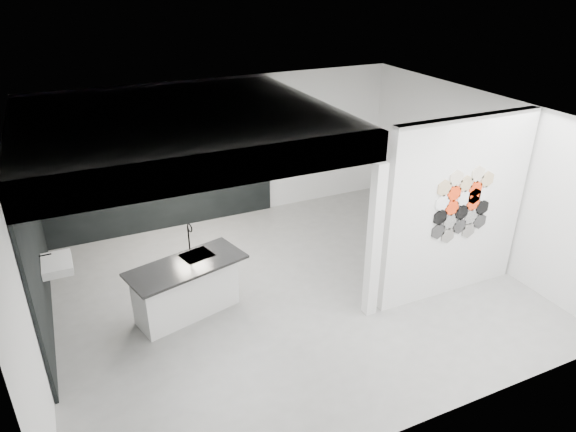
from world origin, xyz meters
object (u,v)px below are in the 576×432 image
(stockpot, at_px, (105,169))
(wall_basin, at_px, (57,264))
(bottle_dark, at_px, (150,164))
(kettle, at_px, (213,154))
(partition_panel, at_px, (456,210))
(kitchen_island, at_px, (186,287))
(glass_vase, at_px, (235,152))
(glass_bowl, at_px, (235,152))
(utensil_cup, at_px, (130,168))

(stockpot, bearing_deg, wall_basin, -115.17)
(stockpot, relative_size, bottle_dark, 1.45)
(kettle, bearing_deg, partition_panel, -69.15)
(kitchen_island, distance_m, glass_vase, 3.43)
(wall_basin, height_order, kitchen_island, kitchen_island)
(kitchen_island, height_order, glass_vase, glass_vase)
(partition_panel, bearing_deg, wall_basin, 161.77)
(glass_vase, bearing_deg, kettle, 180.00)
(wall_basin, height_order, glass_bowl, glass_bowl)
(partition_panel, relative_size, wall_basin, 4.67)
(kitchen_island, distance_m, bottle_dark, 2.94)
(wall_basin, distance_m, stockpot, 2.35)
(kitchen_island, xyz_separation_m, stockpot, (-0.66, 2.78, 0.96))
(wall_basin, bearing_deg, partition_panel, -18.23)
(kitchen_island, xyz_separation_m, bottle_dark, (0.12, 2.78, 0.95))
(kitchen_island, relative_size, glass_bowl, 11.59)
(partition_panel, relative_size, kitchen_island, 1.57)
(bottle_dark, bearing_deg, stockpot, 180.00)
(glass_vase, bearing_deg, utensil_cup, 180.00)
(partition_panel, relative_size, kettle, 13.72)
(wall_basin, relative_size, glass_vase, 4.47)
(kettle, distance_m, glass_vase, 0.45)
(kitchen_island, relative_size, utensil_cup, 16.84)
(glass_vase, distance_m, bottle_dark, 1.64)
(bottle_dark, bearing_deg, glass_bowl, 0.00)
(utensil_cup, bearing_deg, kettle, 0.00)
(kettle, relative_size, glass_bowl, 1.33)
(kitchen_island, height_order, stockpot, stockpot)
(glass_bowl, bearing_deg, utensil_cup, 180.00)
(wall_basin, relative_size, kitchen_island, 0.34)
(wall_basin, height_order, kettle, kettle)
(utensil_cup, bearing_deg, glass_bowl, 0.00)
(wall_basin, xyz_separation_m, glass_bowl, (3.39, 2.07, 0.52))
(partition_panel, bearing_deg, kitchen_island, 164.27)
(stockpot, distance_m, utensil_cup, 0.44)
(wall_basin, bearing_deg, glass_bowl, 31.35)
(stockpot, distance_m, bottle_dark, 0.78)
(kettle, relative_size, bottle_dark, 1.32)
(wall_basin, height_order, glass_vase, glass_vase)
(stockpot, height_order, glass_bowl, stockpot)
(utensil_cup, bearing_deg, glass_vase, 0.00)
(wall_basin, distance_m, kitchen_island, 1.82)
(stockpot, bearing_deg, glass_vase, 0.00)
(partition_panel, bearing_deg, kettle, 123.15)
(kitchen_island, xyz_separation_m, utensil_cup, (-0.22, 2.78, 0.93))
(wall_basin, xyz_separation_m, glass_vase, (3.39, 2.07, 0.54))
(wall_basin, xyz_separation_m, bottle_dark, (1.75, 2.07, 0.55))
(kitchen_island, bearing_deg, glass_vase, 42.56)
(kettle, bearing_deg, kitchen_island, -127.58)
(utensil_cup, bearing_deg, stockpot, 180.00)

